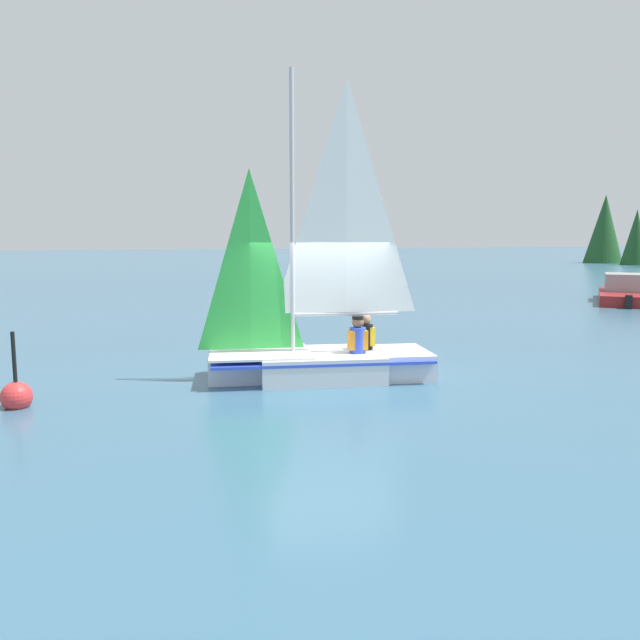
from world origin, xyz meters
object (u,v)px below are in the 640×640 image
(motorboat_distant, at_px, (625,292))
(buoy_marker, at_px, (16,396))
(sailor_helm, at_px, (358,345))
(sailor_crew, at_px, (365,342))
(sailboat_main, at_px, (322,340))

(motorboat_distant, relative_size, buoy_marker, 4.05)
(sailor_helm, relative_size, sailor_crew, 1.00)
(sailor_helm, bearing_deg, sailboat_main, -14.18)
(sailor_helm, bearing_deg, buoy_marker, 11.82)
(sailboat_main, height_order, motorboat_distant, sailboat_main)
(sailor_helm, xyz_separation_m, sailor_crew, (-0.32, 0.30, -0.01))
(sailor_crew, distance_m, buoy_marker, 6.01)
(buoy_marker, bearing_deg, motorboat_distant, 112.21)
(motorboat_distant, bearing_deg, sailor_helm, 163.62)
(motorboat_distant, distance_m, buoy_marker, 23.28)
(sailor_crew, bearing_deg, motorboat_distant, -138.68)
(sailor_helm, bearing_deg, motorboat_distant, -138.23)
(buoy_marker, bearing_deg, sailboat_main, 92.52)
(sailor_crew, bearing_deg, buoy_marker, 14.94)
(sailor_helm, height_order, motorboat_distant, sailor_helm)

